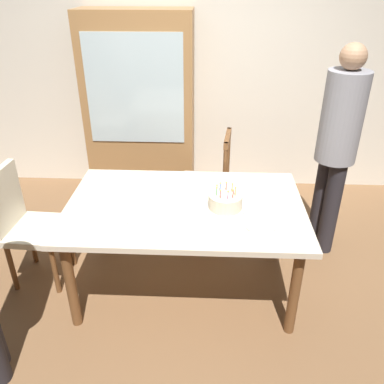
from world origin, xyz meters
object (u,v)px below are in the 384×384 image
(plate_far_side, at_px, (176,187))
(china_cabinet, at_px, (140,109))
(birthday_cake, at_px, (225,202))
(plate_near_celebrant, at_px, (113,220))
(chair_upholstered, at_px, (24,220))
(chair_spindle_back, at_px, (207,184))
(dining_table, at_px, (185,214))
(plate_near_guest, at_px, (260,224))
(person_guest, at_px, (337,142))

(plate_far_side, xyz_separation_m, china_cabinet, (-0.48, 1.32, 0.21))
(birthday_cake, distance_m, china_cabinet, 1.82)
(plate_near_celebrant, xyz_separation_m, chair_upholstered, (-0.77, 0.29, -0.21))
(birthday_cake, bearing_deg, chair_upholstered, 176.16)
(plate_near_celebrant, relative_size, chair_spindle_back, 0.23)
(dining_table, distance_m, china_cabinet, 1.68)
(plate_far_side, xyz_separation_m, plate_near_guest, (0.59, -0.48, 0.00))
(chair_upholstered, xyz_separation_m, person_guest, (2.41, 0.53, 0.47))
(chair_spindle_back, relative_size, person_guest, 0.54)
(plate_near_celebrant, bearing_deg, chair_upholstered, 159.26)
(plate_near_celebrant, height_order, china_cabinet, china_cabinet)
(plate_near_guest, bearing_deg, birthday_cake, 139.64)
(dining_table, height_order, plate_far_side, plate_far_side)
(person_guest, bearing_deg, plate_near_celebrant, -153.47)
(china_cabinet, bearing_deg, plate_near_celebrant, -86.93)
(plate_near_guest, bearing_deg, dining_table, 154.43)
(plate_near_guest, bearing_deg, china_cabinet, 120.61)
(plate_near_celebrant, distance_m, person_guest, 1.85)
(birthday_cake, bearing_deg, plate_far_side, 141.27)
(dining_table, relative_size, china_cabinet, 0.89)
(chair_upholstered, height_order, person_guest, person_guest)
(birthday_cake, relative_size, person_guest, 0.16)
(person_guest, relative_size, china_cabinet, 0.92)
(chair_upholstered, bearing_deg, chair_spindle_back, 30.17)
(chair_spindle_back, xyz_separation_m, person_guest, (1.03, -0.28, 0.55))
(plate_far_side, height_order, chair_spindle_back, chair_spindle_back)
(birthday_cake, distance_m, person_guest, 1.12)
(plate_near_celebrant, height_order, chair_upholstered, chair_upholstered)
(person_guest, bearing_deg, birthday_cake, -144.87)
(plate_near_guest, height_order, chair_upholstered, chair_upholstered)
(plate_far_side, bearing_deg, birthday_cake, -38.73)
(dining_table, relative_size, birthday_cake, 6.01)
(dining_table, xyz_separation_m, plate_near_celebrant, (-0.46, -0.24, 0.08))
(birthday_cake, xyz_separation_m, chair_upholstered, (-1.51, 0.10, -0.26))
(plate_far_side, xyz_separation_m, chair_spindle_back, (0.24, 0.61, -0.28))
(plate_near_celebrant, height_order, plate_near_guest, same)
(plate_near_celebrant, bearing_deg, plate_near_guest, 0.00)
(china_cabinet, bearing_deg, plate_far_side, -70.14)
(chair_upholstered, bearing_deg, person_guest, 12.37)
(plate_far_side, xyz_separation_m, chair_upholstered, (-1.15, -0.19, -0.21))
(chair_spindle_back, bearing_deg, person_guest, -15.05)
(dining_table, distance_m, plate_near_guest, 0.57)
(plate_near_guest, relative_size, china_cabinet, 0.12)
(dining_table, bearing_deg, person_guest, 26.12)
(dining_table, relative_size, person_guest, 0.96)
(plate_far_side, distance_m, chair_upholstered, 1.18)
(chair_spindle_back, distance_m, china_cabinet, 1.12)
(dining_table, relative_size, chair_spindle_back, 1.77)
(china_cabinet, bearing_deg, birthday_cake, -62.39)
(chair_spindle_back, xyz_separation_m, china_cabinet, (-0.71, 0.70, 0.49))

